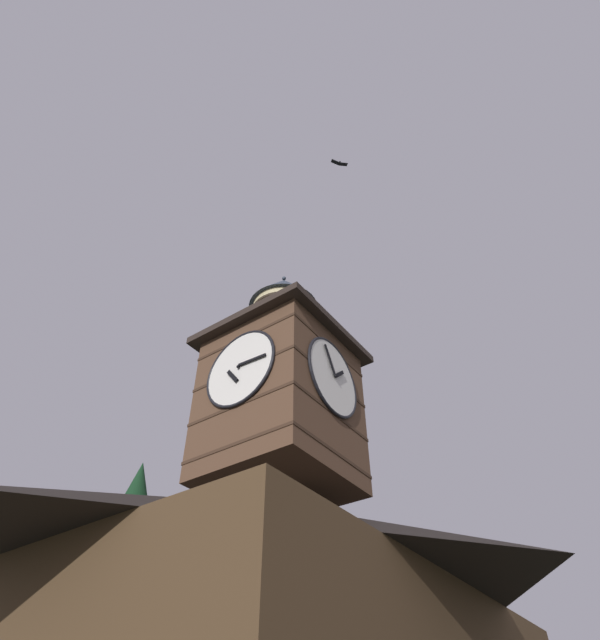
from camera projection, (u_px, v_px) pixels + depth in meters
clock_tower at (281, 389)px, 17.71m from camera, size 4.68×4.68×8.82m
moon at (54, 541)px, 43.03m from camera, size 1.73×1.73×1.73m
flying_bird_high at (339, 163)px, 22.56m from camera, size 0.65×0.56×0.13m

